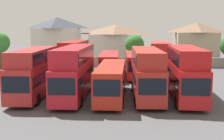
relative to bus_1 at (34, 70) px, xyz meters
The scene contains 15 objects.
ground 19.45m from the bus_1, 66.58° to the left, with size 140.00×140.00×0.00m, color #4C4C4F.
depot_boundary_wall 24.44m from the bus_1, 71.70° to the left, with size 56.00×0.50×1.80m, color gray.
bus_1 is the anchor object (origin of this frame).
bus_2 4.13m from the bus_1, ahead, with size 2.75×11.77×5.05m.
bus_3 7.85m from the bus_1, ahead, with size 2.61×11.27×3.31m.
bus_4 11.23m from the bus_1, ahead, with size 3.00×10.81×4.84m.
bus_5 14.97m from the bus_1, ahead, with size 2.82×10.76×5.04m.
bus_6 13.08m from the bus_1, 83.20° to the left, with size 2.60×11.74×5.03m.
bus_7 14.90m from the bus_1, 63.83° to the left, with size 2.99×11.85×3.30m.
bus_8 16.90m from the bus_1, 52.79° to the left, with size 2.99×11.86×3.26m.
bus_9 19.31m from the bus_1, 44.51° to the left, with size 3.30×10.54×4.94m.
house_terrace_left 32.80m from the bus_1, 100.42° to the left, with size 9.53×7.28×9.18m.
house_terrace_centre 33.73m from the bus_1, 79.30° to the left, with size 10.93×8.38×7.66m.
house_terrace_right 39.91m from the bus_1, 55.15° to the left, with size 8.62×6.86×8.06m.
tree_behind_wall 27.63m from the bus_1, 68.26° to the left, with size 3.51×3.51×5.67m.
Camera 1 is at (2.18, -28.00, 6.86)m, focal length 46.76 mm.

